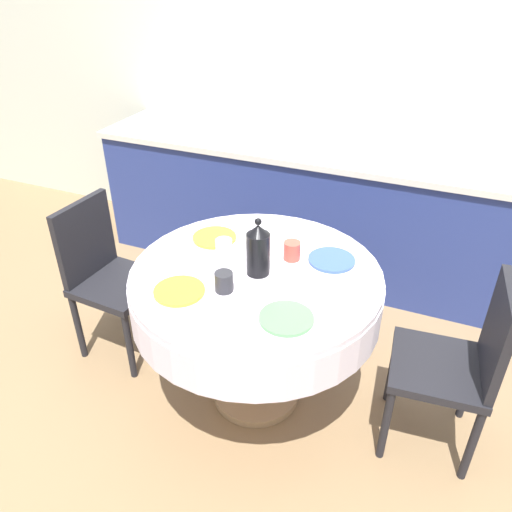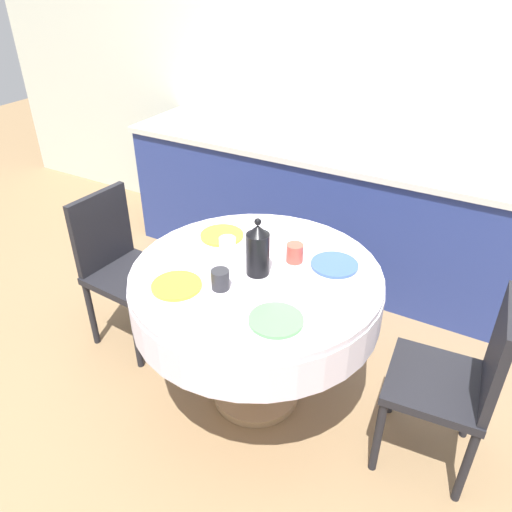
# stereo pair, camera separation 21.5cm
# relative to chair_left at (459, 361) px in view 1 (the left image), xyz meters

# --- Properties ---
(ground_plane) EXTENTS (12.00, 12.00, 0.00)m
(ground_plane) POSITION_rel_chair_left_xyz_m (-0.90, -0.08, -0.50)
(ground_plane) COLOR #8E704C
(wall_back) EXTENTS (7.00, 0.05, 2.60)m
(wall_back) POSITION_rel_chair_left_xyz_m (-0.90, 1.57, 0.80)
(wall_back) COLOR beige
(wall_back) RESTS_ON ground_plane
(kitchen_counter) EXTENTS (3.24, 0.64, 0.89)m
(kitchen_counter) POSITION_rel_chair_left_xyz_m (-0.90, 1.24, -0.05)
(kitchen_counter) COLOR navy
(kitchen_counter) RESTS_ON ground_plane
(dining_table) EXTENTS (1.12, 1.12, 0.77)m
(dining_table) POSITION_rel_chair_left_xyz_m (-0.90, -0.08, 0.14)
(dining_table) COLOR tan
(dining_table) RESTS_ON ground_plane
(chair_left) EXTENTS (0.43, 0.43, 0.88)m
(chair_left) POSITION_rel_chair_left_xyz_m (0.00, 0.00, 0.00)
(chair_left) COLOR black
(chair_left) RESTS_ON ground_plane
(chair_right) EXTENTS (0.43, 0.43, 0.88)m
(chair_right) POSITION_rel_chair_left_xyz_m (-1.80, -0.02, 0.00)
(chair_right) COLOR black
(chair_right) RESTS_ON ground_plane
(plate_near_left) EXTENTS (0.21, 0.21, 0.01)m
(plate_near_left) POSITION_rel_chair_left_xyz_m (-1.13, -0.35, 0.28)
(plate_near_left) COLOR yellow
(plate_near_left) RESTS_ON dining_table
(cup_near_left) EXTENTS (0.08, 0.08, 0.09)m
(cup_near_left) POSITION_rel_chair_left_xyz_m (-0.96, -0.26, 0.31)
(cup_near_left) COLOR #28282D
(cup_near_left) RESTS_ON dining_table
(plate_near_right) EXTENTS (0.21, 0.21, 0.01)m
(plate_near_right) POSITION_rel_chair_left_xyz_m (-0.66, -0.34, 0.28)
(plate_near_right) COLOR #5BA85B
(plate_near_right) RESTS_ON dining_table
(cup_near_right) EXTENTS (0.08, 0.08, 0.09)m
(cup_near_right) POSITION_rel_chair_left_xyz_m (-0.74, -0.19, 0.31)
(cup_near_right) COLOR white
(cup_near_right) RESTS_ON dining_table
(plate_far_left) EXTENTS (0.21, 0.21, 0.01)m
(plate_far_left) POSITION_rel_chair_left_xyz_m (-1.20, 0.11, 0.28)
(plate_far_left) COLOR yellow
(plate_far_left) RESTS_ON dining_table
(cup_far_left) EXTENTS (0.08, 0.08, 0.09)m
(cup_far_left) POSITION_rel_chair_left_xyz_m (-1.08, -0.02, 0.31)
(cup_far_left) COLOR white
(cup_far_left) RESTS_ON dining_table
(plate_far_right) EXTENTS (0.21, 0.21, 0.01)m
(plate_far_right) POSITION_rel_chair_left_xyz_m (-0.61, 0.13, 0.28)
(plate_far_right) COLOR #3856AD
(plate_far_right) RESTS_ON dining_table
(cup_far_right) EXTENTS (0.08, 0.08, 0.09)m
(cup_far_right) POSITION_rel_chair_left_xyz_m (-0.79, 0.08, 0.31)
(cup_far_right) COLOR #CC4C3D
(cup_far_right) RESTS_ON dining_table
(coffee_carafe) EXTENTS (0.10, 0.10, 0.27)m
(coffee_carafe) POSITION_rel_chair_left_xyz_m (-0.89, -0.09, 0.39)
(coffee_carafe) COLOR black
(coffee_carafe) RESTS_ON dining_table
(fruit_bowl) EXTENTS (0.17, 0.17, 0.05)m
(fruit_bowl) POSITION_rel_chair_left_xyz_m (-0.70, -0.12, 0.30)
(fruit_bowl) COLOR silver
(fruit_bowl) RESTS_ON dining_table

